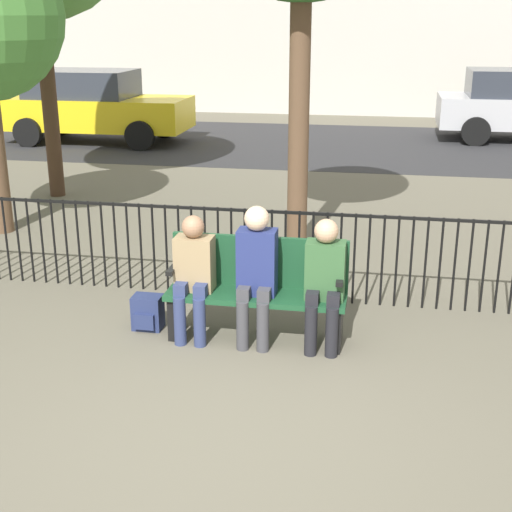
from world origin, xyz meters
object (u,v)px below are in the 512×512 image
Objects in this scene: backpack at (148,313)px; seated_person_1 at (256,268)px; parked_car_0 at (93,105)px; seated_person_2 at (325,278)px; park_bench at (258,286)px; seated_person_0 at (193,271)px.

seated_person_1 is at bearing -5.13° from backpack.
backpack is 0.08× the size of parked_car_0.
parked_car_0 is at bearing 114.87° from backpack.
seated_person_2 reaches higher than backpack.
seated_person_1 is 11.29m from parked_car_0.
seated_person_1 is 1.07× the size of seated_person_2.
parked_car_0 is (-5.55, 9.70, 0.35)m from park_bench.
seated_person_1 reaches higher than backpack.
seated_person_0 reaches higher than park_bench.
seated_person_1 reaches higher than seated_person_0.
seated_person_0 is 1.17m from seated_person_2.
seated_person_1 is at bearing 179.55° from seated_person_2.
park_bench is 0.65m from seated_person_2.
seated_person_0 is (-0.56, -0.13, 0.15)m from park_bench.
seated_person_0 is 0.91× the size of seated_person_1.
parked_car_0 is (-4.51, 9.73, 0.68)m from backpack.
backpack is (-0.48, 0.10, -0.48)m from seated_person_0.
park_bench is at bearing 168.02° from seated_person_2.
seated_person_1 reaches higher than seated_person_2.
seated_person_1 is 3.86× the size of backpack.
parked_car_0 is (-5.00, 9.83, 0.20)m from seated_person_0.
parked_car_0 is (-5.56, 9.83, 0.14)m from seated_person_1.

